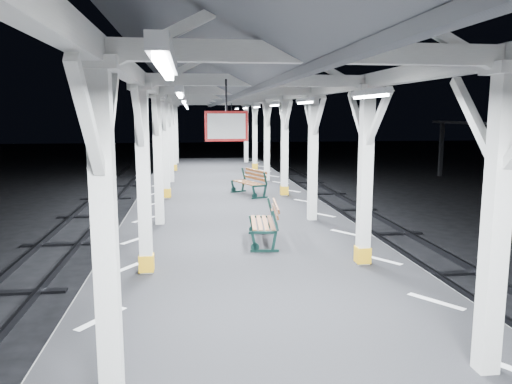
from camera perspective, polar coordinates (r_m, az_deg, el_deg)
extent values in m
plane|color=black|center=(7.85, 2.24, -20.08)|extent=(120.00, 120.00, 0.00)
cube|color=black|center=(7.62, 2.26, -16.80)|extent=(6.00, 50.00, 1.00)
cube|color=silver|center=(7.43, -17.25, -13.65)|extent=(1.00, 48.00, 0.01)
cube|color=silver|center=(8.17, 19.86, -11.69)|extent=(1.00, 48.00, 0.01)
cube|color=silver|center=(4.98, -16.84, -5.49)|extent=(0.22, 0.22, 3.20)
cube|color=silver|center=(4.85, -17.75, 13.86)|extent=(0.40, 0.40, 0.12)
cube|color=silver|center=(5.38, -16.45, 7.95)|extent=(0.10, 0.99, 0.99)
cube|color=silver|center=(4.29, -18.72, 7.68)|extent=(0.10, 0.99, 0.99)
cube|color=silver|center=(8.88, -12.71, 0.91)|extent=(0.22, 0.22, 3.20)
cube|color=silver|center=(8.81, -13.09, 11.66)|extent=(0.40, 0.40, 0.12)
cube|color=gold|center=(9.19, -12.40, -7.89)|extent=(0.26, 0.26, 0.30)
cube|color=silver|center=(9.35, -12.65, 8.38)|extent=(0.10, 0.99, 0.99)
cube|color=silver|center=(8.25, -13.33, 8.31)|extent=(0.10, 0.99, 0.99)
cube|color=silver|center=(12.85, -11.11, 3.39)|extent=(0.22, 0.22, 3.20)
cube|color=silver|center=(12.80, -11.34, 10.81)|extent=(0.40, 0.40, 0.12)
cube|color=silver|center=(13.34, -11.12, 8.54)|extent=(0.10, 0.99, 0.99)
cube|color=silver|center=(12.24, -11.44, 8.51)|extent=(0.10, 0.99, 0.99)
cube|color=silver|center=(16.83, -10.27, 4.70)|extent=(0.22, 0.22, 3.20)
cube|color=silver|center=(16.79, -10.43, 10.35)|extent=(0.40, 0.40, 0.12)
cube|color=gold|center=(16.99, -10.13, -0.08)|extent=(0.26, 0.26, 0.30)
cube|color=silver|center=(17.33, -10.29, 8.62)|extent=(0.10, 0.99, 0.99)
cube|color=silver|center=(16.23, -10.47, 8.60)|extent=(0.10, 0.99, 0.99)
cube|color=silver|center=(20.81, -9.74, 5.50)|extent=(0.22, 0.22, 3.20)
cube|color=silver|center=(20.78, -9.87, 10.07)|extent=(0.40, 0.40, 0.12)
cube|color=silver|center=(21.33, -9.77, 8.67)|extent=(0.10, 0.99, 0.99)
cube|color=silver|center=(20.23, -9.89, 8.66)|extent=(0.10, 0.99, 0.99)
cube|color=silver|center=(24.81, -9.39, 6.05)|extent=(0.22, 0.22, 3.20)
cube|color=silver|center=(24.78, -9.49, 9.88)|extent=(0.40, 0.40, 0.12)
cube|color=gold|center=(24.91, -9.31, 2.79)|extent=(0.26, 0.26, 0.30)
cube|color=silver|center=(25.33, -9.42, 8.71)|extent=(0.10, 0.99, 0.99)
cube|color=silver|center=(24.23, -9.50, 8.70)|extent=(0.10, 0.99, 0.99)
cube|color=silver|center=(28.80, -9.13, 6.44)|extent=(0.22, 0.22, 3.20)
cube|color=silver|center=(28.78, -9.21, 9.75)|extent=(0.40, 0.40, 0.12)
cube|color=silver|center=(29.32, -9.16, 8.74)|extent=(0.10, 0.99, 0.99)
cube|color=silver|center=(28.22, -9.22, 8.73)|extent=(0.10, 0.99, 0.99)
cube|color=silver|center=(5.85, 25.69, -3.88)|extent=(0.22, 0.22, 3.20)
cube|color=silver|center=(5.74, 26.84, 12.51)|extent=(0.40, 0.40, 0.12)
cube|color=silver|center=(6.19, 23.64, 7.66)|extent=(0.10, 0.99, 0.99)
cube|color=silver|center=(9.40, 12.37, 1.35)|extent=(0.22, 0.22, 3.20)
cube|color=silver|center=(9.33, 12.72, 11.51)|extent=(0.40, 0.40, 0.12)
cube|color=gold|center=(9.68, 12.09, -7.00)|extent=(0.26, 0.26, 0.30)
cube|color=silver|center=(9.84, 11.51, 8.43)|extent=(0.10, 0.99, 0.99)
cube|color=silver|center=(8.80, 13.84, 8.31)|extent=(0.10, 0.99, 0.99)
cube|color=silver|center=(13.21, 6.51, 3.65)|extent=(0.22, 0.22, 3.20)
cube|color=silver|center=(13.16, 6.64, 10.86)|extent=(0.40, 0.40, 0.12)
cube|color=silver|center=(13.68, 6.04, 8.66)|extent=(0.10, 0.99, 0.99)
cube|color=silver|center=(12.62, 7.21, 8.62)|extent=(0.10, 0.99, 0.99)
cube|color=silver|center=(17.10, 3.29, 4.89)|extent=(0.22, 0.22, 3.20)
cube|color=silver|center=(17.07, 3.34, 10.46)|extent=(0.40, 0.40, 0.12)
cube|color=gold|center=(17.26, 3.25, 0.18)|extent=(0.26, 0.26, 0.30)
cube|color=silver|center=(17.60, 2.99, 8.76)|extent=(0.10, 0.99, 0.99)
cube|color=silver|center=(16.52, 3.68, 8.74)|extent=(0.10, 0.99, 0.99)
cube|color=silver|center=(21.04, 1.26, 5.66)|extent=(0.22, 0.22, 3.20)
cube|color=silver|center=(21.01, 1.27, 10.19)|extent=(0.40, 0.40, 0.12)
cube|color=silver|center=(21.55, 1.05, 8.80)|extent=(0.10, 0.99, 0.99)
cube|color=silver|center=(20.46, 1.50, 8.79)|extent=(0.10, 0.99, 0.99)
cube|color=silver|center=(24.99, -0.13, 6.19)|extent=(0.22, 0.22, 3.20)
cube|color=silver|center=(24.97, -0.13, 10.00)|extent=(0.40, 0.40, 0.12)
cube|color=gold|center=(25.10, -0.13, 2.95)|extent=(0.26, 0.26, 0.30)
cube|color=silver|center=(25.51, -0.29, 8.83)|extent=(0.10, 0.99, 0.99)
cube|color=silver|center=(24.42, 0.03, 8.82)|extent=(0.10, 0.99, 0.99)
cube|color=silver|center=(28.96, -1.15, 6.57)|extent=(0.22, 0.22, 3.20)
cube|color=silver|center=(28.94, -1.16, 9.85)|extent=(0.40, 0.40, 0.12)
cube|color=silver|center=(29.48, -1.27, 8.85)|extent=(0.10, 0.99, 0.99)
cube|color=silver|center=(28.39, -1.03, 8.84)|extent=(0.10, 0.99, 0.99)
cube|color=silver|center=(6.84, -14.77, 13.45)|extent=(0.18, 48.00, 0.24)
cube|color=silver|center=(7.49, 18.12, 12.89)|extent=(0.18, 48.00, 0.24)
cube|color=silver|center=(4.94, 6.60, 15.53)|extent=(4.20, 0.14, 0.20)
cube|color=silver|center=(8.86, 0.19, 12.65)|extent=(4.20, 0.14, 0.20)
cube|color=silver|center=(12.83, -2.23, 11.50)|extent=(4.20, 0.14, 0.20)
cube|color=silver|center=(16.81, -3.49, 10.89)|extent=(4.20, 0.14, 0.20)
cube|color=silver|center=(20.80, -4.27, 10.51)|extent=(4.20, 0.14, 0.20)
cube|color=silver|center=(24.80, -4.80, 10.25)|extent=(4.20, 0.14, 0.20)
cube|color=silver|center=(28.79, -5.18, 10.06)|extent=(4.20, 0.14, 0.20)
cube|color=#4F5256|center=(6.85, -8.85, 18.18)|extent=(2.80, 49.00, 1.45)
cube|color=#4F5256|center=(7.28, 13.12, 17.50)|extent=(2.80, 49.00, 1.45)
cube|color=silver|center=(2.78, -10.37, 14.79)|extent=(0.10, 1.35, 0.08)
cube|color=white|center=(2.78, -10.34, 13.77)|extent=(0.05, 1.25, 0.05)
cube|color=silver|center=(6.77, -8.68, 11.31)|extent=(0.10, 1.35, 0.08)
cube|color=white|center=(6.77, -8.67, 10.89)|extent=(0.05, 1.25, 0.05)
cube|color=silver|center=(10.77, -8.25, 10.41)|extent=(0.10, 1.35, 0.08)
cube|color=white|center=(10.77, -8.24, 10.15)|extent=(0.05, 1.25, 0.05)
cube|color=silver|center=(14.77, -8.05, 10.00)|extent=(0.10, 1.35, 0.08)
cube|color=white|center=(14.76, -8.05, 9.81)|extent=(0.05, 1.25, 0.05)
cube|color=silver|center=(18.76, -7.94, 9.76)|extent=(0.10, 1.35, 0.08)
cube|color=white|center=(18.76, -7.93, 9.61)|extent=(0.05, 1.25, 0.05)
cube|color=silver|center=(22.76, -7.86, 9.61)|extent=(0.10, 1.35, 0.08)
cube|color=white|center=(22.76, -7.86, 9.49)|extent=(0.05, 1.25, 0.05)
cube|color=silver|center=(26.76, -7.81, 9.50)|extent=(0.10, 1.35, 0.08)
cube|color=white|center=(26.76, -7.81, 9.40)|extent=(0.05, 1.25, 0.05)
cube|color=silver|center=(7.21, 12.88, 11.04)|extent=(0.10, 1.35, 0.08)
cube|color=white|center=(7.20, 12.87, 10.65)|extent=(0.05, 1.25, 0.05)
cube|color=silver|center=(11.05, 5.60, 10.42)|extent=(0.10, 1.35, 0.08)
cube|color=white|center=(11.04, 5.59, 10.16)|extent=(0.05, 1.25, 0.05)
cube|color=silver|center=(14.97, 2.11, 10.07)|extent=(0.10, 1.35, 0.08)
cube|color=white|center=(14.97, 2.11, 9.88)|extent=(0.05, 1.25, 0.05)
cube|color=silver|center=(18.93, 0.07, 9.84)|extent=(0.10, 1.35, 0.08)
cube|color=white|center=(18.93, 0.07, 9.69)|extent=(0.05, 1.25, 0.05)
cube|color=silver|center=(22.90, -1.25, 9.69)|extent=(0.10, 1.35, 0.08)
cube|color=white|center=(22.90, -1.25, 9.56)|extent=(0.05, 1.25, 0.05)
cube|color=silver|center=(26.88, -2.19, 9.58)|extent=(0.10, 1.35, 0.08)
cube|color=white|center=(26.88, -2.18, 9.47)|extent=(0.05, 1.25, 0.05)
cylinder|color=black|center=(5.84, -3.44, 11.00)|extent=(0.02, 0.02, 0.36)
cube|color=red|center=(5.84, -3.40, 7.52)|extent=(0.50, 0.03, 0.35)
cube|color=white|center=(5.84, -3.40, 7.52)|extent=(0.44, 0.04, 0.29)
cylinder|color=black|center=(19.67, -2.83, 9.56)|extent=(0.02, 0.02, 0.36)
cube|color=red|center=(19.67, -2.82, 8.53)|extent=(0.50, 0.03, 0.35)
cube|color=white|center=(19.67, -2.82, 8.53)|extent=(0.44, 0.05, 0.29)
cube|color=black|center=(32.59, 20.40, 4.60)|extent=(0.20, 0.20, 3.30)
sphere|color=silver|center=(27.36, 26.45, 6.80)|extent=(0.20, 0.20, 0.20)
sphere|color=silver|center=(32.52, 20.55, 7.36)|extent=(0.20, 0.20, 0.20)
cube|color=#102C27|center=(10.28, 0.98, -6.73)|extent=(0.59, 0.11, 0.06)
cube|color=#102C27|center=(10.22, -0.22, -5.69)|extent=(0.15, 0.06, 0.45)
cube|color=#102C27|center=(10.24, 2.08, -5.67)|extent=(0.14, 0.06, 0.45)
cube|color=#102C27|center=(10.14, 2.21, -3.32)|extent=(0.16, 0.06, 0.43)
cube|color=#102C27|center=(11.79, 0.57, -4.68)|extent=(0.59, 0.11, 0.06)
cube|color=#102C27|center=(11.74, -0.48, -3.76)|extent=(0.15, 0.06, 0.45)
cube|color=#102C27|center=(11.76, 1.52, -3.75)|extent=(0.14, 0.06, 0.45)
cube|color=#102C27|center=(11.67, 1.63, -1.69)|extent=(0.16, 0.06, 0.43)
cube|color=#5D3316|center=(10.93, -0.26, -3.57)|extent=(0.22, 1.49, 0.03)
cube|color=#5D3316|center=(10.93, 0.41, -3.56)|extent=(0.22, 1.49, 0.03)
cube|color=#5D3316|center=(10.94, 1.07, -3.56)|extent=(0.22, 1.49, 0.03)
cube|color=#5D3316|center=(10.95, 1.74, -3.55)|extent=(0.22, 1.49, 0.03)
cube|color=#5D3316|center=(10.92, 2.10, -2.85)|extent=(0.19, 1.48, 0.09)
cube|color=#5D3316|center=(10.90, 2.20, -2.19)|extent=(0.19, 1.48, 0.09)
cube|color=#5D3316|center=(10.88, 2.31, -1.53)|extent=(0.19, 1.48, 0.09)
cube|color=#102C27|center=(16.64, 0.42, -0.66)|extent=(0.57, 0.27, 0.06)
cube|color=#102C27|center=(16.50, -0.24, -0.04)|extent=(0.16, 0.10, 0.46)
cube|color=#102C27|center=(16.70, 1.01, 0.07)|extent=(0.15, 0.10, 0.46)
cube|color=#102C27|center=(16.65, 1.07, 1.54)|extent=(0.17, 0.10, 0.43)
cube|color=#102C27|center=(18.01, -2.04, 0.08)|extent=(0.57, 0.27, 0.06)
cube|color=#102C27|center=(17.89, -2.66, 0.65)|extent=(0.16, 0.10, 0.46)
cube|color=#102C27|center=(18.07, -1.48, 0.74)|extent=(0.15, 0.10, 0.46)
cube|color=#102C27|center=(18.02, -1.43, 2.11)|extent=(0.17, 0.10, 0.43)
cube|color=#5D3316|center=(17.17, -1.44, 1.04)|extent=(0.63, 1.43, 0.03)
cube|color=#5D3316|center=(17.23, -1.06, 1.07)|extent=(0.63, 1.43, 0.03)
cube|color=#5D3316|center=(17.29, -0.69, 1.10)|extent=(0.63, 1.43, 0.03)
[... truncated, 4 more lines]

